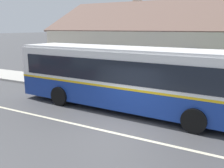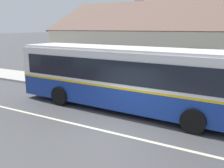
# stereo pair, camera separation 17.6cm
# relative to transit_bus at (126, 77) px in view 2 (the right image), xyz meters

# --- Properties ---
(ground_plane) EXTENTS (300.00, 300.00, 0.00)m
(ground_plane) POSITION_rel_transit_bus_xyz_m (0.94, -2.90, -1.66)
(ground_plane) COLOR #424244
(sidewalk_far) EXTENTS (60.00, 3.00, 0.15)m
(sidewalk_far) POSITION_rel_transit_bus_xyz_m (0.94, 3.10, -1.59)
(sidewalk_far) COLOR #ADAAA3
(sidewalk_far) RESTS_ON ground
(lane_divider_stripe) EXTENTS (60.00, 0.16, 0.01)m
(lane_divider_stripe) POSITION_rel_transit_bus_xyz_m (0.94, -2.90, -1.66)
(lane_divider_stripe) COLOR beige
(lane_divider_stripe) RESTS_ON ground
(community_building) EXTENTS (25.15, 11.06, 7.38)m
(community_building) POSITION_rel_transit_bus_xyz_m (2.10, 10.93, 0.35)
(community_building) COLOR beige
(community_building) RESTS_ON ground
(transit_bus) EXTENTS (12.01, 3.05, 3.08)m
(transit_bus) POSITION_rel_transit_bus_xyz_m (0.00, 0.00, 0.00)
(transit_bus) COLOR navy
(transit_bus) RESTS_ON ground
(bench_by_building) EXTENTS (1.77, 0.51, 0.94)m
(bench_by_building) POSITION_rel_transit_bus_xyz_m (-5.24, 2.85, -1.09)
(bench_by_building) COLOR #4C4C4C
(bench_by_building) RESTS_ON sidewalk_far
(bike_rack) EXTENTS (1.16, 0.06, 0.78)m
(bike_rack) POSITION_rel_transit_bus_xyz_m (-8.72, 3.25, -0.98)
(bike_rack) COLOR slate
(bike_rack) RESTS_ON sidewalk_far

